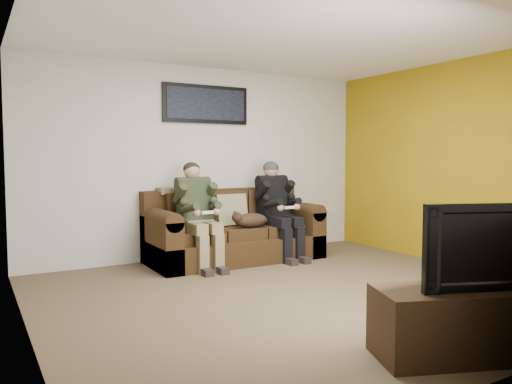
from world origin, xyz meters
TOP-DOWN VIEW (x-y plane):
  - floor at (0.00, 0.00)m, footprint 5.00×5.00m
  - ceiling at (0.00, 0.00)m, footprint 5.00×5.00m
  - wall_back at (0.00, 2.25)m, footprint 5.00×0.00m
  - wall_left at (-2.50, 0.00)m, footprint 0.00×4.50m
  - wall_right at (2.50, 0.00)m, footprint 0.00×4.50m
  - accent_wall_right at (2.49, 0.00)m, footprint 0.00×4.50m
  - sofa at (0.19, 1.83)m, footprint 2.29×0.99m
  - throw_pillow at (0.19, 1.87)m, footprint 0.44×0.21m
  - throw_blanket at (-0.50, 2.12)m, footprint 0.47×0.23m
  - person_left at (-0.40, 1.64)m, footprint 0.51×0.87m
  - person_right at (0.79, 1.64)m, footprint 0.51×0.86m
  - cat at (0.30, 1.55)m, footprint 0.66×0.26m
  - framed_poster at (-0.01, 2.22)m, footprint 1.25×0.05m
  - tv_stand at (0.20, -1.95)m, footprint 1.60×1.02m
  - television at (0.20, -1.95)m, footprint 1.01×0.50m

SIDE VIEW (x-z plane):
  - floor at x=0.00m, z-range 0.00..0.00m
  - tv_stand at x=0.20m, z-range 0.00..0.48m
  - sofa at x=0.19m, z-range -0.11..0.82m
  - cat at x=0.30m, z-range 0.44..0.68m
  - throw_pillow at x=0.19m, z-range 0.45..0.88m
  - person_left at x=-0.40m, z-range 0.09..1.40m
  - person_right at x=0.79m, z-range 0.09..1.41m
  - television at x=0.20m, z-range 0.48..1.07m
  - throw_blanket at x=-0.50m, z-range 0.90..0.98m
  - wall_back at x=0.00m, z-range -1.20..3.80m
  - wall_left at x=-2.50m, z-range -0.95..3.55m
  - wall_right at x=2.50m, z-range -0.95..3.55m
  - accent_wall_right at x=2.49m, z-range -0.95..3.55m
  - framed_poster at x=-0.01m, z-range 1.84..2.36m
  - ceiling at x=0.00m, z-range 2.60..2.60m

